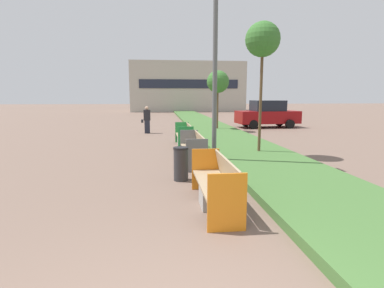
{
  "coord_description": "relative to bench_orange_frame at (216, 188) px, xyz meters",
  "views": [
    {
      "loc": [
        -0.11,
        -2.07,
        2.09
      ],
      "look_at": [
        0.9,
        7.35,
        0.6
      ],
      "focal_mm": 28.0,
      "sensor_mm": 36.0,
      "label": 1
    }
  ],
  "objects": [
    {
      "name": "planter_grass_strip",
      "position": [
        2.26,
        8.62,
        -0.28
      ],
      "size": [
        2.8,
        120.0,
        0.18
      ],
      "color": "#426B33",
      "rests_on": "ground"
    },
    {
      "name": "building_backdrop",
      "position": [
        3.06,
        40.39,
        3.15
      ],
      "size": [
        16.32,
        7.98,
        7.05
      ],
      "color": "#B2AD9E",
      "rests_on": "ground"
    },
    {
      "name": "bench_orange_frame",
      "position": [
        0.0,
        0.0,
        0.0
      ],
      "size": [
        0.65,
        2.25,
        0.94
      ],
      "color": "#9E9B96",
      "rests_on": "ground"
    },
    {
      "name": "bench_grey_frame",
      "position": [
        0.0,
        3.86,
        0.0
      ],
      "size": [
        0.65,
        2.36,
        0.94
      ],
      "color": "#9E9B96",
      "rests_on": "ground"
    },
    {
      "name": "bench_green_frame",
      "position": [
        -0.0,
        7.33,
        -0.0
      ],
      "size": [
        0.65,
        2.15,
        0.94
      ],
      "color": "#9E9B96",
      "rests_on": "ground"
    },
    {
      "name": "litter_bin",
      "position": [
        -0.54,
        1.9,
        0.06
      ],
      "size": [
        0.38,
        0.38,
        0.85
      ],
      "color": "#2D2D30",
      "rests_on": "ground"
    },
    {
      "name": "street_lamp_post",
      "position": [
        0.61,
        3.59,
        3.4
      ],
      "size": [
        0.24,
        0.44,
        6.79
      ],
      "color": "#56595B",
      "rests_on": "ground"
    },
    {
      "name": "sapling_tree_near",
      "position": [
        2.46,
        4.8,
        3.61
      ],
      "size": [
        1.18,
        1.18,
        4.62
      ],
      "color": "brown",
      "rests_on": "ground"
    },
    {
      "name": "sapling_tree_far",
      "position": [
        2.46,
        12.64,
        2.61
      ],
      "size": [
        1.34,
        1.34,
        3.67
      ],
      "color": "brown",
      "rests_on": "ground"
    },
    {
      "name": "pedestrian_walking",
      "position": [
        -1.8,
        12.09,
        0.41
      ],
      "size": [
        0.53,
        0.24,
        1.57
      ],
      "color": "#232633",
      "rests_on": "ground"
    },
    {
      "name": "parked_car_distant",
      "position": [
        6.35,
        14.6,
        0.54
      ],
      "size": [
        4.31,
        2.04,
        1.86
      ],
      "rotation": [
        0.0,
        0.0,
        0.07
      ],
      "color": "maroon",
      "rests_on": "ground"
    }
  ]
}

